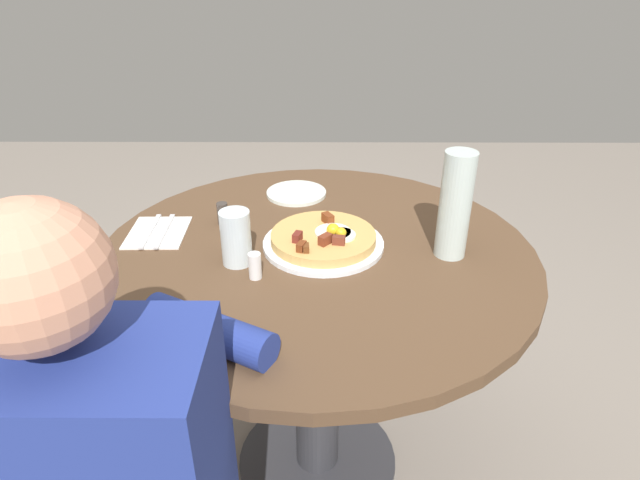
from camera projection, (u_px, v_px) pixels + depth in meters
name	position (u px, v px, depth m)	size (l,w,h in m)	color
ground_plane	(317.00, 462.00, 1.65)	(6.00, 6.00, 0.00)	gray
dining_table	(317.00, 309.00, 1.38)	(1.04, 1.04, 0.74)	brown
pizza_plate	(323.00, 244.00, 1.31)	(0.29, 0.29, 0.01)	white
breakfast_pizza	(324.00, 237.00, 1.30)	(0.25, 0.25, 0.05)	tan
bread_plate	(296.00, 193.00, 1.57)	(0.17, 0.17, 0.01)	silver
napkin	(158.00, 232.00, 1.37)	(0.17, 0.14, 0.00)	white
fork	(165.00, 231.00, 1.37)	(0.18, 0.01, 0.01)	silver
knife	(150.00, 231.00, 1.37)	(0.18, 0.01, 0.01)	silver
water_glass	(236.00, 238.00, 1.21)	(0.07, 0.07, 0.13)	silver
water_bottle	(455.00, 205.00, 1.22)	(0.07, 0.07, 0.25)	silver
salt_shaker	(255.00, 266.00, 1.17)	(0.03, 0.03, 0.06)	white
pepper_shaker	(223.00, 213.00, 1.40)	(0.03, 0.03, 0.06)	#3F3833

